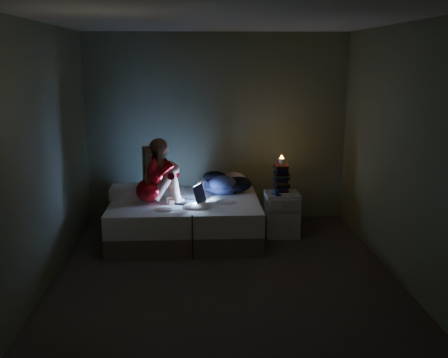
{
  "coord_description": "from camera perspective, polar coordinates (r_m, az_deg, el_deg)",
  "views": [
    {
      "loc": [
        -0.27,
        -5.06,
        2.25
      ],
      "look_at": [
        0.05,
        1.0,
        0.8
      ],
      "focal_mm": 40.54,
      "sensor_mm": 36.0,
      "label": 1
    }
  ],
  "objects": [
    {
      "name": "blue_orb",
      "position": [
        6.39,
        5.91,
        -1.52
      ],
      "size": [
        0.08,
        0.08,
        0.08
      ],
      "primitive_type": "sphere",
      "color": "navy",
      "rests_on": "nightstand"
    },
    {
      "name": "phone",
      "position": [
        6.43,
        5.95,
        -1.75
      ],
      "size": [
        0.12,
        0.16,
        0.01
      ],
      "primitive_type": "cube",
      "rotation": [
        0.0,
        0.0,
        0.37
      ],
      "color": "black",
      "rests_on": "nightstand"
    },
    {
      "name": "wall_right",
      "position": [
        5.56,
        19.04,
        2.85
      ],
      "size": [
        0.02,
        3.8,
        2.6
      ],
      "primitive_type": "cube",
      "color": "#5A6850",
      "rests_on": "ground"
    },
    {
      "name": "woman",
      "position": [
        6.17,
        -8.48,
        0.82
      ],
      "size": [
        0.58,
        0.45,
        0.82
      ],
      "primitive_type": null,
      "rotation": [
        0.0,
        0.0,
        0.27
      ],
      "color": "maroon",
      "rests_on": "bed"
    },
    {
      "name": "wall_left",
      "position": [
        5.38,
        -19.63,
        2.47
      ],
      "size": [
        0.02,
        3.8,
        2.6
      ],
      "primitive_type": "cube",
      "color": "#5A6850",
      "rests_on": "ground"
    },
    {
      "name": "wall_front",
      "position": [
        3.3,
        1.81,
        -3.26
      ],
      "size": [
        3.6,
        0.02,
        2.6
      ],
      "primitive_type": "cube",
      "color": "#5A6850",
      "rests_on": "ground"
    },
    {
      "name": "clothes_pile",
      "position": [
        6.67,
        -0.23,
        -0.32
      ],
      "size": [
        0.62,
        0.56,
        0.31
      ],
      "primitive_type": null,
      "rotation": [
        0.0,
        0.0,
        -0.35
      ],
      "color": "navy",
      "rests_on": "bed"
    },
    {
      "name": "ceiling",
      "position": [
        5.08,
        0.04,
        17.5
      ],
      "size": [
        3.6,
        3.8,
        0.02
      ],
      "primitive_type": "cube",
      "color": "silver",
      "rests_on": "ground"
    },
    {
      "name": "candle",
      "position": [
        6.54,
        6.5,
        1.68
      ],
      "size": [
        0.07,
        0.07,
        0.08
      ],
      "primitive_type": "cylinder",
      "color": "beige",
      "rests_on": "book_stack"
    },
    {
      "name": "floor",
      "position": [
        5.55,
        0.03,
        -10.59
      ],
      "size": [
        3.6,
        3.8,
        0.02
      ],
      "primitive_type": "cube",
      "color": "#292523",
      "rests_on": "ground"
    },
    {
      "name": "bed",
      "position": [
        6.48,
        -4.36,
        -4.54
      ],
      "size": [
        1.85,
        1.39,
        0.51
      ],
      "primitive_type": null,
      "color": "beige",
      "rests_on": "ground"
    },
    {
      "name": "nightstand",
      "position": [
        6.61,
        6.54,
        -3.95
      ],
      "size": [
        0.43,
        0.38,
        0.57
      ],
      "primitive_type": "cube",
      "rotation": [
        0.0,
        0.0,
        -0.0
      ],
      "color": "silver",
      "rests_on": "ground"
    },
    {
      "name": "pillow",
      "position": [
        6.6,
        -10.47,
        -1.44
      ],
      "size": [
        0.5,
        0.36,
        0.14
      ],
      "primitive_type": "cube",
      "color": "silver",
      "rests_on": "bed"
    },
    {
      "name": "book_stack",
      "position": [
        6.58,
        6.45,
        -0.02
      ],
      "size": [
        0.19,
        0.25,
        0.32
      ],
      "primitive_type": null,
      "color": "black",
      "rests_on": "nightstand"
    },
    {
      "name": "wall_back",
      "position": [
        7.04,
        -0.8,
        5.68
      ],
      "size": [
        3.6,
        0.02,
        2.6
      ],
      "primitive_type": "cube",
      "color": "#5A6850",
      "rests_on": "ground"
    },
    {
      "name": "laptop",
      "position": [
        6.23,
        -4.09,
        -1.58
      ],
      "size": [
        0.44,
        0.39,
        0.26
      ],
      "primitive_type": null,
      "rotation": [
        0.0,
        0.0,
        -0.43
      ],
      "color": "black",
      "rests_on": "bed"
    }
  ]
}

